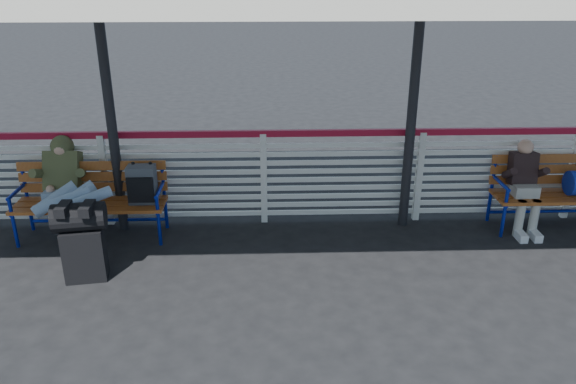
{
  "coord_description": "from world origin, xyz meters",
  "views": [
    {
      "loc": [
        0.08,
        -4.8,
        3.18
      ],
      "look_at": [
        0.28,
        1.0,
        0.78
      ],
      "focal_mm": 35.0,
      "sensor_mm": 36.0,
      "label": 1
    }
  ],
  "objects_px": {
    "bench_left": "(107,191)",
    "luggage_stack": "(82,239)",
    "companion_person": "(525,185)",
    "bench_right": "(574,184)",
    "traveler_man": "(67,193)"
  },
  "relations": [
    {
      "from": "bench_left",
      "to": "luggage_stack",
      "type": "bearing_deg",
      "value": -90.41
    },
    {
      "from": "bench_left",
      "to": "companion_person",
      "type": "relative_size",
      "value": 1.57
    },
    {
      "from": "bench_left",
      "to": "bench_right",
      "type": "distance_m",
      "value": 5.79
    },
    {
      "from": "bench_right",
      "to": "traveler_man",
      "type": "xyz_separation_m",
      "value": [
        -6.15,
        -0.4,
        0.14
      ]
    },
    {
      "from": "luggage_stack",
      "to": "companion_person",
      "type": "xyz_separation_m",
      "value": [
        5.14,
        1.04,
        0.12
      ]
    },
    {
      "from": "luggage_stack",
      "to": "traveler_man",
      "type": "bearing_deg",
      "value": 108.53
    },
    {
      "from": "bench_right",
      "to": "traveler_man",
      "type": "bearing_deg",
      "value": -176.28
    },
    {
      "from": "bench_right",
      "to": "companion_person",
      "type": "distance_m",
      "value": 0.66
    },
    {
      "from": "luggage_stack",
      "to": "bench_left",
      "type": "distance_m",
      "value": 1.04
    },
    {
      "from": "bench_left",
      "to": "companion_person",
      "type": "xyz_separation_m",
      "value": [
        5.14,
        0.01,
        -0.0
      ]
    },
    {
      "from": "traveler_man",
      "to": "companion_person",
      "type": "bearing_deg",
      "value": 3.7
    },
    {
      "from": "luggage_stack",
      "to": "traveler_man",
      "type": "relative_size",
      "value": 0.54
    },
    {
      "from": "traveler_man",
      "to": "luggage_stack",
      "type": "bearing_deg",
      "value": -63.3
    },
    {
      "from": "luggage_stack",
      "to": "bench_right",
      "type": "distance_m",
      "value": 5.9
    },
    {
      "from": "traveler_man",
      "to": "companion_person",
      "type": "relative_size",
      "value": 1.43
    }
  ]
}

